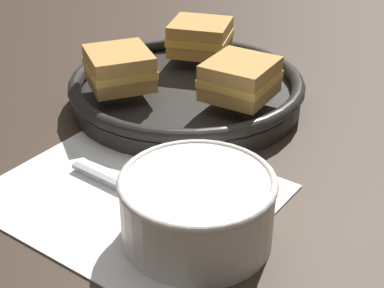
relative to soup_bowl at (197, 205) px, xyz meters
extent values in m
plane|color=#382B21|center=(-0.08, 0.09, -0.04)|extent=(4.00, 4.00, 0.00)
cube|color=white|center=(-0.10, 0.03, -0.04)|extent=(0.31, 0.27, 0.00)
cylinder|color=silver|center=(0.00, 0.00, -0.01)|extent=(0.14, 0.14, 0.07)
cylinder|color=orange|center=(0.00, 0.00, 0.01)|extent=(0.13, 0.13, 0.01)
torus|color=silver|center=(0.00, 0.00, 0.03)|extent=(0.15, 0.15, 0.01)
cube|color=#9E9EA3|center=(-0.13, 0.03, -0.03)|extent=(0.10, 0.02, 0.01)
ellipsoid|color=#9E9EA3|center=(-0.06, 0.02, -0.03)|extent=(0.05, 0.03, 0.01)
cylinder|color=black|center=(-0.15, 0.25, -0.03)|extent=(0.31, 0.31, 0.02)
torus|color=black|center=(-0.15, 0.25, -0.01)|extent=(0.32, 0.32, 0.02)
cube|color=black|center=(-0.22, 0.46, -0.01)|extent=(0.06, 0.14, 0.01)
cube|color=#C18E47|center=(-0.06, 0.23, 0.01)|extent=(0.08, 0.08, 0.02)
cube|color=gold|center=(-0.06, 0.23, 0.03)|extent=(0.08, 0.09, 0.01)
cube|color=#C18E47|center=(-0.06, 0.23, 0.04)|extent=(0.08, 0.08, 0.02)
cube|color=#C18E47|center=(-0.18, 0.33, 0.01)|extent=(0.10, 0.10, 0.02)
cube|color=gold|center=(-0.18, 0.33, 0.03)|extent=(0.10, 0.10, 0.01)
cube|color=#C18E47|center=(-0.18, 0.33, 0.04)|extent=(0.10, 0.10, 0.02)
cube|color=#C18E47|center=(-0.21, 0.18, 0.01)|extent=(0.11, 0.11, 0.02)
cube|color=gold|center=(-0.21, 0.18, 0.03)|extent=(0.12, 0.12, 0.01)
cube|color=#C18E47|center=(-0.21, 0.18, 0.04)|extent=(0.11, 0.11, 0.02)
camera|label=1|loc=(0.21, -0.39, 0.32)|focal=55.00mm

